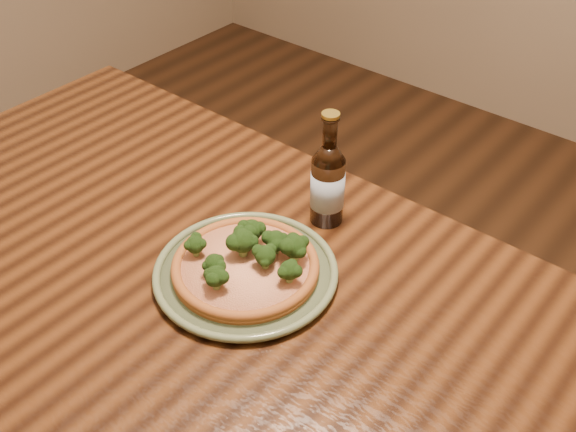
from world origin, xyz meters
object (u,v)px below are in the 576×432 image
Objects in this scene: plate at (246,272)px; beer_bottle at (328,183)px; table at (207,338)px; pizza at (247,264)px.

plate is 1.38× the size of beer_bottle.
table is 6.39× the size of pizza.
pizza is 1.10× the size of beer_bottle.
pizza is at bearing 78.33° from table.
pizza is (0.02, 0.09, 0.12)m from table.
pizza is (0.00, 0.00, 0.02)m from plate.
beer_bottle is at bearing 86.79° from plate.
plate is 0.22m from beer_bottle.
beer_bottle is (0.01, 0.21, 0.06)m from pizza.
plate is 1.26× the size of pizza.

